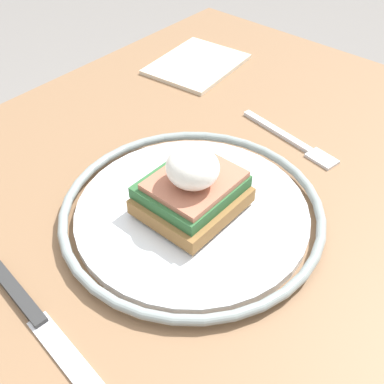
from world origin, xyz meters
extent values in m
cube|color=#846042|center=(0.00, 0.00, 0.73)|extent=(0.86, 0.72, 0.03)
cylinder|color=#846042|center=(-0.37, -0.30, 0.36)|extent=(0.06, 0.06, 0.71)
cylinder|color=silver|center=(0.02, -0.02, 0.75)|extent=(0.24, 0.24, 0.01)
torus|color=gray|center=(0.02, -0.02, 0.75)|extent=(0.27, 0.27, 0.01)
cube|color=olive|center=(0.02, -0.02, 0.76)|extent=(0.10, 0.09, 0.02)
cube|color=#2D6033|center=(0.02, -0.02, 0.78)|extent=(0.09, 0.08, 0.01)
cube|color=#AD664C|center=(0.02, -0.02, 0.79)|extent=(0.09, 0.07, 0.01)
ellipsoid|color=white|center=(0.02, -0.01, 0.81)|extent=(0.05, 0.05, 0.04)
cube|color=silver|center=(-0.17, -0.03, 0.74)|extent=(0.03, 0.11, 0.00)
cube|color=silver|center=(-0.15, 0.04, 0.74)|extent=(0.03, 0.04, 0.00)
cube|color=#2D2D2D|center=(0.20, -0.07, 0.74)|extent=(0.02, 0.09, 0.01)
cube|color=silver|center=(0.21, 0.02, 0.74)|extent=(0.03, 0.13, 0.00)
cube|color=beige|center=(-0.24, -0.23, 0.74)|extent=(0.15, 0.13, 0.01)
camera|label=1|loc=(0.29, 0.21, 1.10)|focal=45.00mm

